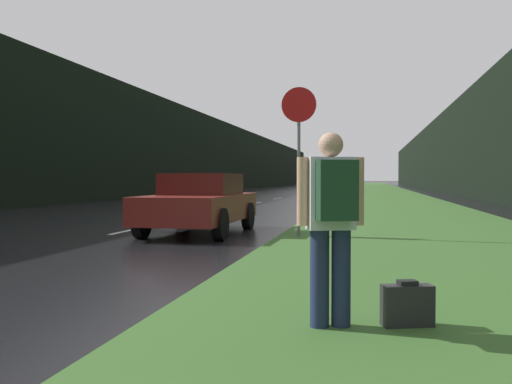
# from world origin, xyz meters

# --- Properties ---
(grass_verge) EXTENTS (6.00, 240.00, 0.02)m
(grass_verge) POSITION_xyz_m (6.71, 40.00, 0.01)
(grass_verge) COLOR #386028
(grass_verge) RESTS_ON ground_plane
(lane_stripe_c) EXTENTS (0.12, 3.00, 0.01)m
(lane_stripe_c) POSITION_xyz_m (0.00, 12.50, 0.00)
(lane_stripe_c) COLOR silver
(lane_stripe_c) RESTS_ON ground_plane
(lane_stripe_d) EXTENTS (0.12, 3.00, 0.01)m
(lane_stripe_d) POSITION_xyz_m (0.00, 19.50, 0.00)
(lane_stripe_d) COLOR silver
(lane_stripe_d) RESTS_ON ground_plane
(lane_stripe_e) EXTENTS (0.12, 3.00, 0.01)m
(lane_stripe_e) POSITION_xyz_m (0.00, 26.50, 0.00)
(lane_stripe_e) COLOR silver
(lane_stripe_e) RESTS_ON ground_plane
(lane_stripe_f) EXTENTS (0.12, 3.00, 0.01)m
(lane_stripe_f) POSITION_xyz_m (0.00, 33.50, 0.00)
(lane_stripe_f) COLOR silver
(lane_stripe_f) RESTS_ON ground_plane
(treeline_far_side) EXTENTS (2.00, 140.00, 7.00)m
(treeline_far_side) POSITION_xyz_m (-9.71, 50.00, 3.50)
(treeline_far_side) COLOR black
(treeline_far_side) RESTS_ON ground_plane
(treeline_near_side) EXTENTS (2.00, 140.00, 6.95)m
(treeline_near_side) POSITION_xyz_m (12.71, 50.00, 3.48)
(treeline_near_side) COLOR black
(treeline_near_side) RESTS_ON ground_plane
(stop_sign) EXTENTS (0.74, 0.07, 3.17)m
(stop_sign) POSITION_xyz_m (4.15, 11.38, 1.97)
(stop_sign) COLOR slate
(stop_sign) RESTS_ON ground_plane
(hitchhiker_with_backpack) EXTENTS (0.54, 0.48, 1.62)m
(hitchhiker_with_backpack) POSITION_xyz_m (5.31, 4.42, 0.93)
(hitchhiker_with_backpack) COLOR #1E2847
(hitchhiker_with_backpack) RESTS_ON ground_plane
(suitcase) EXTENTS (0.45, 0.28, 0.40)m
(suitcase) POSITION_xyz_m (5.92, 4.60, 0.19)
(suitcase) COLOR #232326
(suitcase) RESTS_ON ground_plane
(car_passing_near) EXTENTS (1.89, 4.07, 1.36)m
(car_passing_near) POSITION_xyz_m (1.85, 11.73, 0.69)
(car_passing_near) COLOR maroon
(car_passing_near) RESTS_ON ground_plane
(car_passing_far) EXTENTS (1.89, 4.13, 1.44)m
(car_passing_far) POSITION_xyz_m (1.85, 37.13, 0.73)
(car_passing_far) COLOR #2D3856
(car_passing_far) RESTS_ON ground_plane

